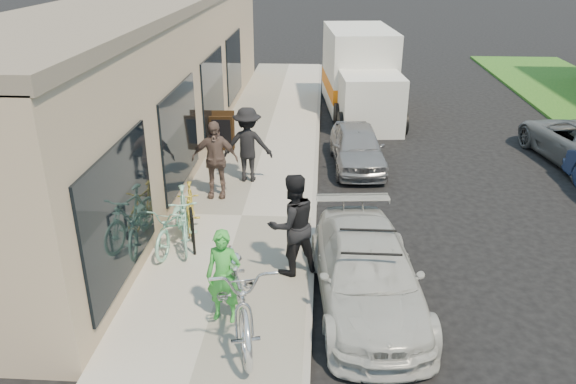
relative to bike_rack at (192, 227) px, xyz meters
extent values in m
plane|color=black|center=(2.73, -1.52, -0.61)|extent=(120.00, 120.00, 0.00)
cube|color=#AEA99D|center=(0.73, 1.48, -0.54)|extent=(3.00, 34.00, 0.15)
cube|color=gray|center=(2.28, 1.48, -0.55)|extent=(0.12, 34.00, 0.13)
cube|color=tan|center=(-2.52, 6.48, 1.39)|extent=(3.50, 20.00, 4.00)
cube|color=#766A59|center=(-2.52, 6.48, 3.49)|extent=(3.60, 20.00, 0.25)
cube|color=black|center=(-0.75, -1.52, 0.99)|extent=(0.06, 3.00, 2.20)
cube|color=black|center=(-0.75, 2.48, 0.99)|extent=(0.06, 3.00, 2.20)
cube|color=black|center=(-0.75, 6.48, 0.99)|extent=(0.06, 3.00, 2.20)
cube|color=black|center=(-0.75, 10.48, 0.99)|extent=(0.06, 3.00, 2.20)
cylinder|color=black|center=(0.07, -0.24, -0.09)|extent=(0.05, 0.05, 0.74)
cylinder|color=black|center=(-0.07, 0.24, -0.09)|extent=(0.05, 0.05, 0.74)
cylinder|color=black|center=(0.00, 0.00, 0.28)|extent=(0.19, 0.49, 0.05)
cube|color=#33200E|center=(-0.38, 5.51, 0.08)|extent=(0.66, 0.30, 1.06)
cube|color=#33200E|center=(-0.40, 5.90, 0.08)|extent=(0.66, 0.30, 1.06)
cube|color=black|center=(-0.37, 5.47, 0.13)|extent=(0.53, 0.21, 0.76)
imported|color=#B9BAB5|center=(3.21, -1.42, -0.02)|extent=(2.02, 4.19, 1.18)
cylinder|color=black|center=(3.21, -1.86, 0.58)|extent=(0.93, 0.04, 0.04)
cylinder|color=black|center=(3.21, -1.07, 0.58)|extent=(0.93, 0.04, 0.04)
imported|color=gray|center=(3.37, 4.99, -0.05)|extent=(1.55, 3.38, 1.12)
cube|color=silver|center=(3.94, 8.24, 0.29)|extent=(2.08, 2.08, 1.81)
cube|color=black|center=(3.94, 8.24, 0.67)|extent=(1.76, 0.23, 0.86)
cube|color=silver|center=(3.66, 11.08, 0.86)|extent=(2.57, 4.19, 2.76)
cube|color=orange|center=(3.66, 11.08, 0.24)|extent=(2.59, 4.21, 0.52)
cylinder|color=black|center=(3.04, 7.67, -0.23)|extent=(0.31, 0.78, 0.76)
cylinder|color=black|center=(4.94, 7.86, -0.23)|extent=(0.31, 0.78, 0.76)
cylinder|color=black|center=(2.94, 8.71, -0.23)|extent=(0.31, 0.78, 0.76)
cylinder|color=black|center=(4.83, 8.90, -0.23)|extent=(0.31, 0.78, 0.76)
cylinder|color=black|center=(2.59, 12.31, -0.23)|extent=(0.31, 0.78, 0.76)
cylinder|color=black|center=(4.48, 12.50, -0.23)|extent=(0.31, 0.78, 0.76)
imported|color=silver|center=(1.25, -2.38, 0.23)|extent=(1.57, 2.79, 1.39)
imported|color=green|center=(0.98, -2.16, 0.30)|extent=(0.60, 0.44, 1.52)
imported|color=black|center=(1.94, -0.70, 0.47)|extent=(1.13, 1.05, 1.86)
imported|color=#8ED4B9|center=(-0.20, 0.20, 0.08)|extent=(0.94, 1.87, 1.08)
imported|color=#8ED4B9|center=(-0.36, 0.09, 0.00)|extent=(0.84, 1.84, 0.93)
imported|color=gold|center=(-0.25, 0.93, -0.02)|extent=(0.67, 1.52, 0.88)
imported|color=black|center=(0.62, 3.49, 0.46)|extent=(1.20, 0.69, 1.84)
imported|color=brown|center=(0.00, 2.47, 0.44)|extent=(1.07, 0.48, 1.81)
camera|label=1|loc=(2.41, -9.34, 4.89)|focal=35.00mm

